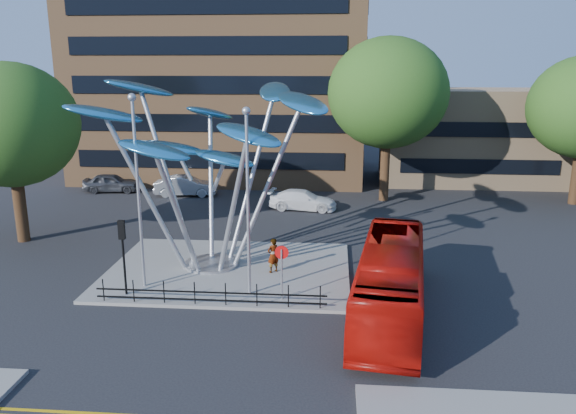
# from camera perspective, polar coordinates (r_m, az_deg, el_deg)

# --- Properties ---
(ground) EXTENTS (120.00, 120.00, 0.00)m
(ground) POSITION_cam_1_polar(r_m,az_deg,el_deg) (23.01, -6.31, -11.96)
(ground) COLOR black
(ground) RESTS_ON ground
(traffic_island) EXTENTS (12.00, 9.00, 0.15)m
(traffic_island) POSITION_cam_1_polar(r_m,az_deg,el_deg) (28.56, -6.02, -6.40)
(traffic_island) COLOR slate
(traffic_island) RESTS_ON ground
(brick_tower) EXTENTS (25.00, 15.00, 30.00)m
(brick_tower) POSITION_cam_1_polar(r_m,az_deg,el_deg) (53.40, -6.63, 19.52)
(brick_tower) COLOR olive
(brick_tower) RESTS_ON ground
(low_building_near) EXTENTS (15.00, 8.00, 8.00)m
(low_building_near) POSITION_cam_1_polar(r_m,az_deg,el_deg) (51.95, 18.01, 6.90)
(low_building_near) COLOR tan
(low_building_near) RESTS_ON ground
(tree_right) EXTENTS (8.80, 8.80, 12.11)m
(tree_right) POSITION_cam_1_polar(r_m,az_deg,el_deg) (42.43, 10.12, 11.31)
(tree_right) COLOR black
(tree_right) RESTS_ON ground
(tree_left) EXTENTS (7.60, 7.60, 10.32)m
(tree_left) POSITION_cam_1_polar(r_m,az_deg,el_deg) (35.40, -26.39, 7.44)
(tree_left) COLOR black
(tree_left) RESTS_ON ground
(leaf_sculpture) EXTENTS (12.72, 9.54, 9.51)m
(leaf_sculpture) POSITION_cam_1_polar(r_m,az_deg,el_deg) (27.79, -8.31, 7.42)
(leaf_sculpture) COLOR #9EA0A5
(leaf_sculpture) RESTS_ON traffic_island
(street_lamp_left) EXTENTS (0.36, 0.36, 8.80)m
(street_lamp_left) POSITION_cam_1_polar(r_m,az_deg,el_deg) (25.69, -15.07, 3.08)
(street_lamp_left) COLOR #9EA0A5
(street_lamp_left) RESTS_ON traffic_island
(street_lamp_right) EXTENTS (0.36, 0.36, 8.30)m
(street_lamp_right) POSITION_cam_1_polar(r_m,az_deg,el_deg) (24.04, -4.13, 2.15)
(street_lamp_right) COLOR #9EA0A5
(street_lamp_right) RESTS_ON traffic_island
(traffic_light_island) EXTENTS (0.28, 0.18, 3.42)m
(traffic_light_island) POSITION_cam_1_polar(r_m,az_deg,el_deg) (25.63, -16.46, -3.38)
(traffic_light_island) COLOR black
(traffic_light_island) RESTS_ON traffic_island
(no_entry_sign_island) EXTENTS (0.60, 0.10, 2.45)m
(no_entry_sign_island) POSITION_cam_1_polar(r_m,az_deg,el_deg) (24.31, -0.65, -5.73)
(no_entry_sign_island) COLOR #9EA0A5
(no_entry_sign_island) RESTS_ON traffic_island
(pedestrian_railing_front) EXTENTS (10.00, 0.06, 1.00)m
(pedestrian_railing_front) POSITION_cam_1_polar(r_m,az_deg,el_deg) (24.48, -7.91, -8.91)
(pedestrian_railing_front) COLOR black
(pedestrian_railing_front) RESTS_ON traffic_island
(red_bus) EXTENTS (3.99, 10.93, 2.98)m
(red_bus) POSITION_cam_1_polar(r_m,az_deg,el_deg) (23.70, 10.40, -7.37)
(red_bus) COLOR #A60D07
(red_bus) RESTS_ON ground
(pedestrian) EXTENTS (0.75, 0.72, 1.74)m
(pedestrian) POSITION_cam_1_polar(r_m,az_deg,el_deg) (27.68, -1.53, -4.93)
(pedestrian) COLOR gray
(pedestrian) RESTS_ON traffic_island
(parked_car_left) EXTENTS (4.62, 2.30, 1.51)m
(parked_car_left) POSITION_cam_1_polar(r_m,az_deg,el_deg) (47.73, -17.50, 2.36)
(parked_car_left) COLOR #3F4046
(parked_car_left) RESTS_ON ground
(parked_car_mid) EXTENTS (4.96, 2.12, 1.59)m
(parked_car_mid) POSITION_cam_1_polar(r_m,az_deg,el_deg) (44.94, -10.36, 2.13)
(parked_car_mid) COLOR #9EA1A5
(parked_car_mid) RESTS_ON ground
(parked_car_right) EXTENTS (5.02, 2.47, 1.40)m
(parked_car_right) POSITION_cam_1_polar(r_m,az_deg,el_deg) (40.05, 1.51, 0.72)
(parked_car_right) COLOR white
(parked_car_right) RESTS_ON ground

